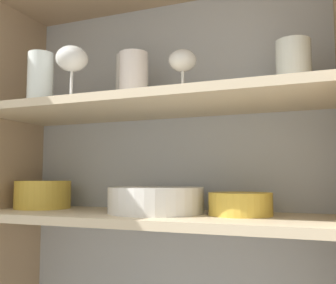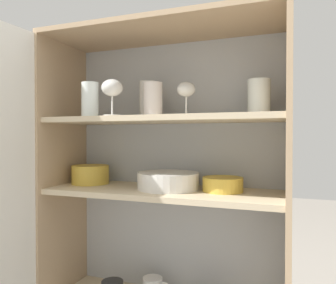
# 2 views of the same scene
# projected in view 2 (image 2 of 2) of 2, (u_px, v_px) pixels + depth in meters

# --- Properties ---
(cupboard_back_panel) EXTENTS (0.91, 0.02, 1.27)m
(cupboard_back_panel) POSITION_uv_depth(u_px,v_px,m) (176.00, 195.00, 1.38)
(cupboard_back_panel) COLOR #B2B7BC
(cupboard_back_panel) RESTS_ON ground_plane
(cupboard_side_left) EXTENTS (0.02, 0.33, 1.27)m
(cupboard_side_left) POSITION_uv_depth(u_px,v_px,m) (64.00, 195.00, 1.38)
(cupboard_side_left) COLOR tan
(cupboard_side_left) RESTS_ON ground_plane
(cupboard_side_right) EXTENTS (0.02, 0.33, 1.27)m
(cupboard_side_right) POSITION_uv_depth(u_px,v_px,m) (289.00, 212.00, 1.07)
(cupboard_side_right) COLOR tan
(cupboard_side_right) RESTS_ON ground_plane
(cupboard_top_panel) EXTENTS (0.91, 0.33, 0.02)m
(cupboard_top_panel) POSITION_uv_depth(u_px,v_px,m) (162.00, 31.00, 1.22)
(cupboard_top_panel) COLOR tan
(cupboard_top_panel) RESTS_ON cupboard_side_left
(shelf_board_middle) EXTENTS (0.87, 0.30, 0.02)m
(shelf_board_middle) POSITION_uv_depth(u_px,v_px,m) (162.00, 192.00, 1.23)
(shelf_board_middle) COLOR beige
(shelf_board_upper) EXTENTS (0.87, 0.30, 0.02)m
(shelf_board_upper) POSITION_uv_depth(u_px,v_px,m) (162.00, 120.00, 1.22)
(shelf_board_upper) COLOR beige
(tumbler_glass_0) EXTENTS (0.06, 0.06, 0.13)m
(tumbler_glass_0) POSITION_uv_depth(u_px,v_px,m) (90.00, 100.00, 1.24)
(tumbler_glass_0) COLOR white
(tumbler_glass_0) RESTS_ON shelf_board_upper
(tumbler_glass_1) EXTENTS (0.08, 0.08, 0.13)m
(tumbler_glass_1) POSITION_uv_depth(u_px,v_px,m) (153.00, 100.00, 1.24)
(tumbler_glass_1) COLOR silver
(tumbler_glass_1) RESTS_ON shelf_board_upper
(tumbler_glass_2) EXTENTS (0.08, 0.08, 0.13)m
(tumbler_glass_2) POSITION_uv_depth(u_px,v_px,m) (259.00, 98.00, 1.15)
(tumbler_glass_2) COLOR white
(tumbler_glass_2) RESTS_ON shelf_board_upper
(tumbler_glass_3) EXTENTS (0.07, 0.07, 0.15)m
(tumbler_glass_3) POSITION_uv_depth(u_px,v_px,m) (148.00, 100.00, 1.32)
(tumbler_glass_3) COLOR white
(tumbler_glass_3) RESTS_ON shelf_board_upper
(wine_glass_0) EXTENTS (0.07, 0.07, 0.13)m
(wine_glass_0) POSITION_uv_depth(u_px,v_px,m) (186.00, 92.00, 1.21)
(wine_glass_0) COLOR white
(wine_glass_0) RESTS_ON shelf_board_upper
(wine_glass_1) EXTENTS (0.08, 0.08, 0.14)m
(wine_glass_1) POSITION_uv_depth(u_px,v_px,m) (112.00, 90.00, 1.20)
(wine_glass_1) COLOR white
(wine_glass_1) RESTS_ON shelf_board_upper
(plate_stack_white) EXTENTS (0.23, 0.23, 0.06)m
(plate_stack_white) POSITION_uv_depth(u_px,v_px,m) (168.00, 181.00, 1.24)
(plate_stack_white) COLOR white
(plate_stack_white) RESTS_ON shelf_board_middle
(mixing_bowl_large) EXTENTS (0.15, 0.15, 0.08)m
(mixing_bowl_large) POSITION_uv_depth(u_px,v_px,m) (90.00, 174.00, 1.38)
(mixing_bowl_large) COLOR gold
(mixing_bowl_large) RESTS_ON shelf_board_middle
(serving_bowl_small) EXTENTS (0.15, 0.15, 0.05)m
(serving_bowl_small) POSITION_uv_depth(u_px,v_px,m) (223.00, 183.00, 1.18)
(serving_bowl_small) COLOR gold
(serving_bowl_small) RESTS_ON shelf_board_middle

